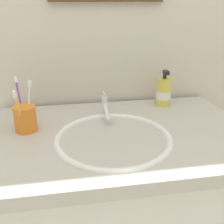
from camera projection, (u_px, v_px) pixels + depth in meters
tiled_wall_back at (106, 22)px, 1.18m from camera, size 2.17×0.04×2.40m
vanity_counter at (119, 217)px, 1.16m from camera, size 0.97×0.63×0.84m
sink_basin at (113, 150)px, 0.97m from camera, size 0.42×0.42×0.13m
faucet at (105, 108)px, 1.11m from camera, size 0.02×0.15×0.09m
toothbrush_cup at (25, 119)px, 0.99m from camera, size 0.08×0.08×0.10m
toothbrush_purple at (19, 99)px, 1.00m from camera, size 0.03×0.06×0.19m
toothbrush_yellow at (19, 110)px, 0.93m from camera, size 0.02×0.05×0.17m
toothbrush_white at (29, 101)px, 0.99m from camera, size 0.04×0.04×0.18m
soap_dispenser at (164, 92)px, 1.22m from camera, size 0.07×0.07×0.17m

